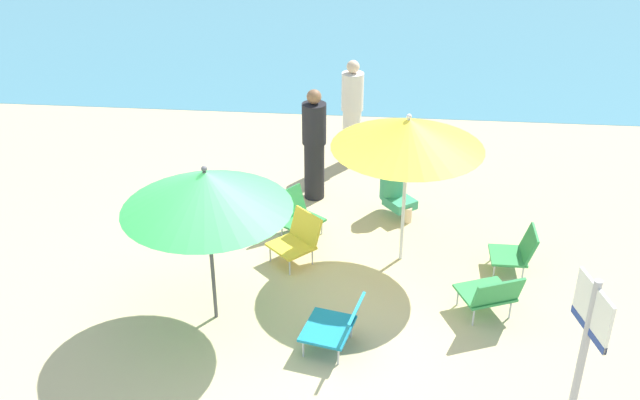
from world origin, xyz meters
The scene contains 13 objects.
ground_plane centered at (0.00, 0.00, 0.00)m, with size 40.00×40.00×0.00m, color #CCB789.
sea_water centered at (0.00, 13.78, 0.00)m, with size 40.00×16.00×0.01m, color teal.
umbrella_green centered at (-0.55, 0.05, 1.52)m, with size 1.69×1.69×1.78m.
umbrella_yellow centered at (1.39, 1.37, 1.62)m, with size 1.70×1.70×1.85m.
beach_chair_a centered at (0.08, 1.85, 0.28)m, with size 0.68×0.68×0.55m.
beach_chair_b centered at (2.71, 1.24, 0.27)m, with size 0.49×0.45×0.54m.
beach_chair_c centered at (2.31, 0.32, 0.31)m, with size 0.70×0.70×0.57m.
beach_chair_d centered at (0.76, -0.34, 0.29)m, with size 0.64×0.66×0.55m.
beach_chair_e centered at (0.18, 1.23, 0.30)m, with size 0.69×0.69×0.58m.
person_a centered at (0.65, 3.98, 0.79)m, with size 0.32×0.32×1.58m.
person_b centered at (1.29, 2.49, 0.41)m, with size 0.51×0.54×0.87m.
person_c centered at (0.21, 2.82, 0.78)m, with size 0.32×0.32×1.55m.
warning_sign centered at (2.64, -1.79, 1.28)m, with size 0.14×0.49×1.95m.
Camera 1 is at (1.14, -6.14, 4.86)m, focal length 41.74 mm.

